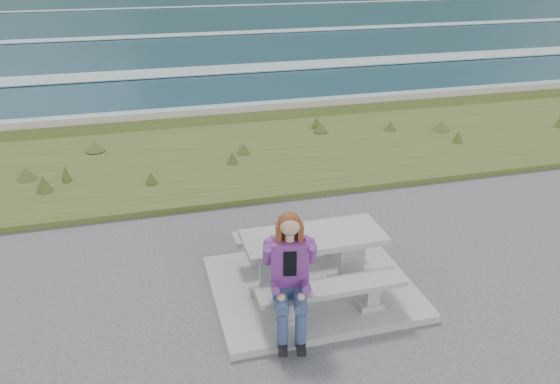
{
  "coord_description": "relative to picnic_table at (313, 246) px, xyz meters",
  "views": [
    {
      "loc": [
        -2.0,
        -5.71,
        4.22
      ],
      "look_at": [
        -0.12,
        1.2,
        0.92
      ],
      "focal_mm": 35.0,
      "sensor_mm": 36.0,
      "label": 1
    }
  ],
  "objects": [
    {
      "name": "seated_woman",
      "position": [
        -0.55,
        -0.84,
        -0.05
      ],
      "size": [
        0.55,
        0.8,
        1.46
      ],
      "rotation": [
        0.0,
        0.0,
        -0.21
      ],
      "color": "navy",
      "rests_on": "concrete_slab"
    },
    {
      "name": "grass_verge",
      "position": [
        -0.0,
        5.0,
        -0.68
      ],
      "size": [
        160.0,
        4.5,
        0.22
      ],
      "primitive_type": "cube",
      "color": "#3C4D1C",
      "rests_on": "ground"
    },
    {
      "name": "ocean",
      "position": [
        -0.0,
        25.09,
        -2.42
      ],
      "size": [
        1600.0,
        1600.0,
        0.09
      ],
      "color": "#1D3F52",
      "rests_on": "ground"
    },
    {
      "name": "bench_landward",
      "position": [
        0.0,
        -0.7,
        -0.23
      ],
      "size": [
        1.8,
        0.35,
        0.45
      ],
      "color": "#A5A4A0",
      "rests_on": "concrete_slab"
    },
    {
      "name": "shore_drop",
      "position": [
        -0.0,
        7.9,
        -0.68
      ],
      "size": [
        160.0,
        0.8,
        2.2
      ],
      "primitive_type": "cube",
      "color": "#625B49",
      "rests_on": "ground"
    },
    {
      "name": "bench_seaward",
      "position": [
        0.0,
        0.7,
        -0.23
      ],
      "size": [
        1.8,
        0.35,
        0.45
      ],
      "color": "#A5A4A0",
      "rests_on": "concrete_slab"
    },
    {
      "name": "concrete_slab",
      "position": [
        -0.0,
        0.0,
        -0.63
      ],
      "size": [
        2.6,
        2.1,
        0.1
      ],
      "primitive_type": "cube",
      "color": "#A5A4A0",
      "rests_on": "ground"
    },
    {
      "name": "picnic_table",
      "position": [
        0.0,
        0.0,
        0.0
      ],
      "size": [
        1.8,
        0.75,
        0.75
      ],
      "color": "#A5A4A0",
      "rests_on": "concrete_slab"
    }
  ]
}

